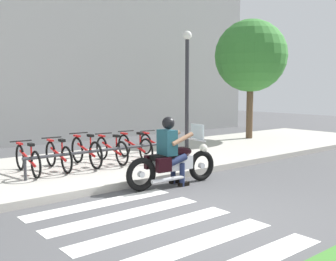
# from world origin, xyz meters

# --- Properties ---
(ground_plane) EXTENTS (48.00, 48.00, 0.00)m
(ground_plane) POSITION_xyz_m (0.00, 0.00, 0.00)
(ground_plane) COLOR #4C4C4F
(sidewalk) EXTENTS (24.00, 4.40, 0.15)m
(sidewalk) POSITION_xyz_m (0.00, 4.36, 0.07)
(sidewalk) COLOR #B7B2A8
(sidewalk) RESTS_ON ground
(crosswalk_stripe_1) EXTENTS (2.80, 0.40, 0.01)m
(crosswalk_stripe_1) POSITION_xyz_m (-0.80, -0.80, 0.00)
(crosswalk_stripe_1) COLOR white
(crosswalk_stripe_1) RESTS_ON ground
(crosswalk_stripe_2) EXTENTS (2.80, 0.40, 0.01)m
(crosswalk_stripe_2) POSITION_xyz_m (-0.80, 0.00, 0.00)
(crosswalk_stripe_2) COLOR white
(crosswalk_stripe_2) RESTS_ON ground
(crosswalk_stripe_3) EXTENTS (2.80, 0.40, 0.01)m
(crosswalk_stripe_3) POSITION_xyz_m (-0.80, 0.80, 0.00)
(crosswalk_stripe_3) COLOR white
(crosswalk_stripe_3) RESTS_ON ground
(crosswalk_stripe_4) EXTENTS (2.80, 0.40, 0.01)m
(crosswalk_stripe_4) POSITION_xyz_m (-0.80, 1.60, 0.00)
(crosswalk_stripe_4) COLOR white
(crosswalk_stripe_4) RESTS_ON ground
(motorcycle) EXTENTS (2.23, 0.68, 1.26)m
(motorcycle) POSITION_xyz_m (1.05, 1.79, 0.47)
(motorcycle) COLOR black
(motorcycle) RESTS_ON ground
(rider) EXTENTS (0.65, 0.57, 1.46)m
(rider) POSITION_xyz_m (0.97, 1.80, 0.84)
(rider) COLOR #1E4C59
(rider) RESTS_ON ground
(bicycle_0) EXTENTS (0.48, 1.69, 0.72)m
(bicycle_0) POSITION_xyz_m (-1.18, 4.13, 0.48)
(bicycle_0) COLOR black
(bicycle_0) RESTS_ON sidewalk
(bicycle_1) EXTENTS (0.48, 1.59, 0.75)m
(bicycle_1) POSITION_xyz_m (-0.47, 4.13, 0.49)
(bicycle_1) COLOR black
(bicycle_1) RESTS_ON sidewalk
(bicycle_2) EXTENTS (0.48, 1.69, 0.80)m
(bicycle_2) POSITION_xyz_m (0.24, 4.13, 0.51)
(bicycle_2) COLOR black
(bicycle_2) RESTS_ON sidewalk
(bicycle_3) EXTENTS (0.48, 1.65, 0.74)m
(bicycle_3) POSITION_xyz_m (0.95, 4.13, 0.49)
(bicycle_3) COLOR black
(bicycle_3) RESTS_ON sidewalk
(bicycle_4) EXTENTS (0.48, 1.71, 0.75)m
(bicycle_4) POSITION_xyz_m (1.66, 4.13, 0.50)
(bicycle_4) COLOR black
(bicycle_4) RESTS_ON sidewalk
(bicycle_5) EXTENTS (0.48, 1.60, 0.71)m
(bicycle_5) POSITION_xyz_m (2.37, 4.13, 0.48)
(bicycle_5) COLOR black
(bicycle_5) RESTS_ON sidewalk
(bike_rack) EXTENTS (4.15, 0.07, 0.49)m
(bike_rack) POSITION_xyz_m (0.60, 3.57, 0.57)
(bike_rack) COLOR #333338
(bike_rack) RESTS_ON sidewalk
(street_lamp) EXTENTS (0.28, 0.28, 3.80)m
(street_lamp) POSITION_xyz_m (4.09, 4.76, 2.34)
(street_lamp) COLOR #2D2D33
(street_lamp) RESTS_ON ground
(tree_near_rack) EXTENTS (2.69, 2.69, 4.59)m
(tree_near_rack) POSITION_xyz_m (7.65, 5.16, 3.23)
(tree_near_rack) COLOR brown
(tree_near_rack) RESTS_ON ground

